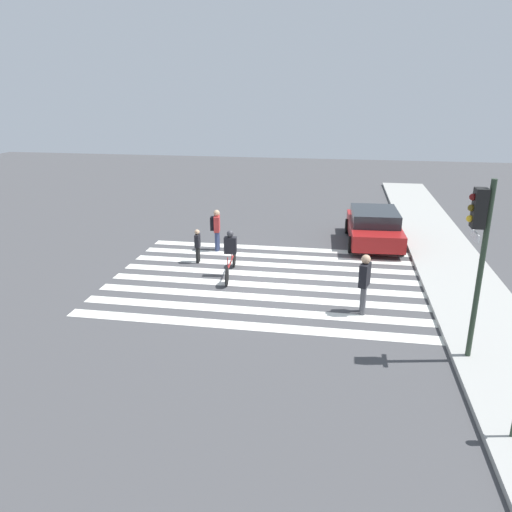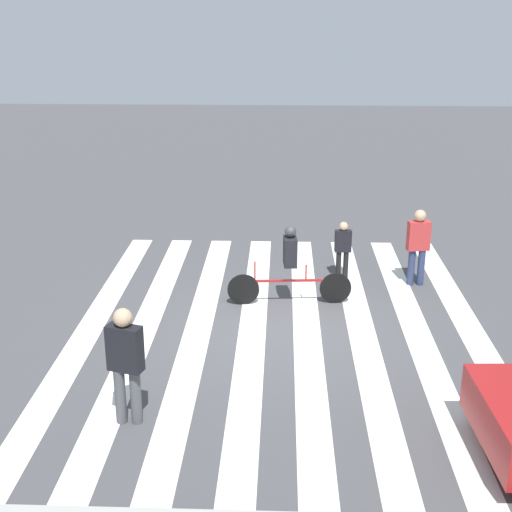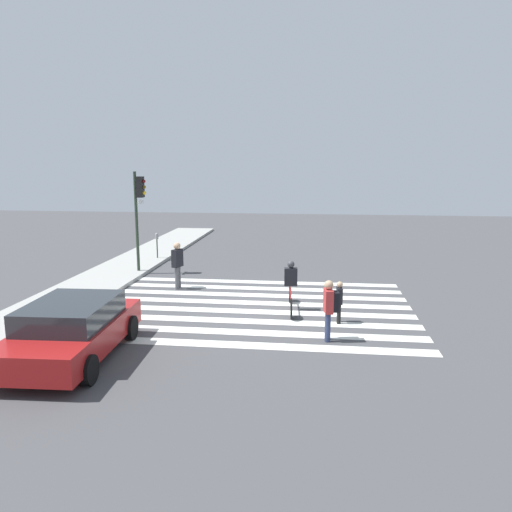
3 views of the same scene
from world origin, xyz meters
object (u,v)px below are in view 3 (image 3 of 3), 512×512
Objects in this scene: traffic_light at (139,203)px; car_parked_dark_suv at (72,329)px; pedestrian_adult_yellow_jacket at (339,300)px; pedestrian_adult_blue_shirt at (330,306)px; pedestrian_child_with_backpack at (177,263)px; parking_meter at (157,240)px; cyclist_far_lane at (291,283)px.

traffic_light is 9.41m from car_parked_dark_suv.
pedestrian_adult_blue_shirt is at bearing -15.64° from pedestrian_adult_yellow_jacket.
pedestrian_child_with_backpack is 0.39× the size of car_parked_dark_suv.
parking_meter is 12.61m from pedestrian_adult_blue_shirt.
pedestrian_adult_blue_shirt reaches higher than car_parked_dark_suv.
parking_meter is 0.77× the size of pedestrian_child_with_backpack.
traffic_light is at bearing 38.55° from pedestrian_adult_blue_shirt.
cyclist_far_lane is at bearing -49.44° from car_parked_dark_suv.
pedestrian_child_with_backpack is (-5.06, -2.41, -0.02)m from parking_meter.
pedestrian_adult_yellow_jacket is 1.84m from cyclist_far_lane.
pedestrian_adult_yellow_jacket is 7.20m from car_parked_dark_suv.
cyclist_far_lane is (-7.30, -6.65, -0.13)m from parking_meter.
pedestrian_adult_yellow_jacket is (-8.43, -8.10, -0.29)m from parking_meter.
pedestrian_child_with_backpack is 1.40× the size of pedestrian_adult_yellow_jacket.
cyclist_far_lane is at bearing -137.67° from parking_meter.
parking_meter is 9.88m from cyclist_far_lane.
pedestrian_adult_blue_shirt is (-1.49, 0.32, 0.24)m from pedestrian_adult_yellow_jacket.
traffic_light is at bearing 7.25° from car_parked_dark_suv.
parking_meter is at bearing 6.10° from car_parked_dark_suv.
pedestrian_child_with_backpack reaches higher than car_parked_dark_suv.
pedestrian_adult_blue_shirt is 2.85m from cyclist_far_lane.
pedestrian_child_with_backpack is at bearing -135.69° from traffic_light.
pedestrian_child_with_backpack is 6.62m from pedestrian_adult_yellow_jacket.
pedestrian_adult_yellow_jacket is at bearing -103.37° from pedestrian_child_with_backpack.
cyclist_far_lane reaches higher than parking_meter.
car_parked_dark_suv reaches higher than pedestrian_adult_yellow_jacket.
parking_meter is 0.30× the size of car_parked_dark_suv.
parking_meter is 0.82× the size of pedestrian_adult_blue_shirt.
car_parked_dark_suv is (-11.85, -1.77, -0.27)m from parking_meter.
parking_meter is at bearing 37.89° from cyclist_far_lane.
traffic_light is at bearing 50.69° from cyclist_far_lane.
pedestrian_adult_blue_shirt reaches higher than pedestrian_adult_yellow_jacket.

